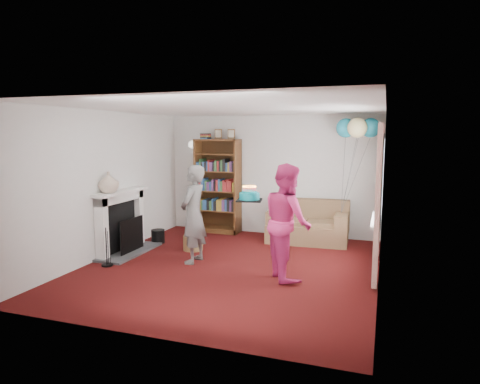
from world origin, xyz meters
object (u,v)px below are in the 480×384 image
(person_magenta, at_px, (287,221))
(birthday_cake, at_px, (249,196))
(bookcase, at_px, (218,187))
(person_striped, at_px, (194,214))
(sofa, at_px, (308,226))

(person_magenta, xyz_separation_m, birthday_cake, (-0.59, 0.03, 0.34))
(bookcase, bearing_deg, person_striped, -78.56)
(birthday_cake, bearing_deg, person_striped, 167.73)
(bookcase, xyz_separation_m, person_striped, (0.45, -2.23, -0.17))
(sofa, relative_size, person_striped, 0.96)
(bookcase, bearing_deg, birthday_cake, -58.90)
(person_striped, bearing_deg, person_magenta, 83.05)
(bookcase, height_order, person_magenta, bookcase)
(birthday_cake, bearing_deg, person_magenta, -3.07)
(sofa, bearing_deg, person_magenta, -90.53)
(sofa, relative_size, birthday_cake, 4.22)
(person_striped, relative_size, birthday_cake, 4.40)
(person_striped, height_order, person_magenta, person_magenta)
(bookcase, xyz_separation_m, sofa, (2.00, -0.24, -0.67))
(person_magenta, bearing_deg, bookcase, 8.49)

